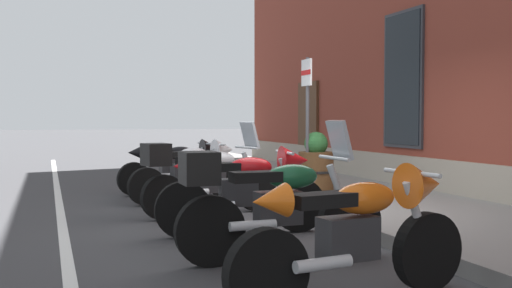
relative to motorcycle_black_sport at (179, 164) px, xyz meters
The scene contains 11 objects.
ground_plane 3.60m from the motorcycle_black_sport, 17.72° to the left, with size 140.00×140.00×0.00m, color #38383A.
sidewalk 4.24m from the motorcycle_black_sport, 36.49° to the left, with size 26.78×2.85×0.16m, color slate.
lane_stripe 4.03m from the motorcycle_black_sport, 32.03° to the right, with size 26.78×0.12×0.01m, color silver.
motorcycle_black_sport is the anchor object (origin of this frame).
motorcycle_white_sport 1.20m from the motorcycle_black_sport, ahead, with size 0.66×2.01×1.03m.
motorcycle_silver_touring 2.62m from the motorcycle_black_sport, ahead, with size 0.80×2.09×1.33m.
motorcycle_red_sport 4.07m from the motorcycle_black_sport, ahead, with size 0.62×2.07×1.05m.
motorcycle_green_touring 5.39m from the motorcycle_black_sport, ahead, with size 0.62×2.13×1.36m.
motorcycle_orange_sport 6.79m from the motorcycle_black_sport, ahead, with size 0.63×2.09×1.03m.
parking_sign 2.68m from the motorcycle_black_sport, 46.83° to the left, with size 0.36×0.07×2.23m.
barrel_planter 2.57m from the motorcycle_black_sport, 50.60° to the left, with size 0.62×0.62×1.00m.
Camera 1 is at (7.24, -3.36, 1.37)m, focal length 41.29 mm.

